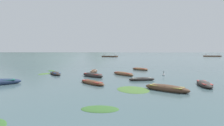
# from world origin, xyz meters

# --- Properties ---
(ground_plane) EXTENTS (6000.00, 6000.00, 0.00)m
(ground_plane) POSITION_xyz_m (0.00, 1500.00, 0.00)
(ground_plane) COLOR #476066
(mountain_1) EXTENTS (1389.14, 1389.14, 389.55)m
(mountain_1) POSITION_xyz_m (-854.92, 2099.92, 194.78)
(mountain_1) COLOR #4C5B56
(mountain_1) RESTS_ON ground
(mountain_2) EXTENTS (741.59, 741.59, 192.96)m
(mountain_2) POSITION_xyz_m (-125.13, 2421.37, 96.48)
(mountain_2) COLOR #56665B
(mountain_2) RESTS_ON ground
(rowboat_0) EXTENTS (1.97, 3.85, 0.59)m
(rowboat_0) POSITION_xyz_m (10.50, 13.21, 0.18)
(rowboat_0) COLOR #2D2826
(rowboat_0) RESTS_ON ground
(rowboat_1) EXTENTS (2.94, 3.87, 0.56)m
(rowboat_1) POSITION_xyz_m (-7.07, 22.48, 0.17)
(rowboat_1) COLOR #2D2826
(rowboat_1) RESTS_ON ground
(rowboat_2) EXTENTS (3.22, 3.67, 0.56)m
(rowboat_2) POSITION_xyz_m (6.89, 28.79, 0.17)
(rowboat_2) COLOR brown
(rowboat_2) RESTS_ON ground
(rowboat_3) EXTENTS (3.61, 3.70, 0.69)m
(rowboat_3) POSITION_xyz_m (-1.28, 20.11, 0.21)
(rowboat_3) COLOR #2D2826
(rowboat_3) RESTS_ON ground
(rowboat_4) EXTENTS (3.27, 3.59, 0.49)m
(rowboat_4) POSITION_xyz_m (-0.87, 14.58, 0.15)
(rowboat_4) COLOR brown
(rowboat_4) RESTS_ON ground
(rowboat_5) EXTENTS (3.91, 3.60, 0.66)m
(rowboat_5) POSITION_xyz_m (5.97, 11.17, 0.21)
(rowboat_5) COLOR #4C3323
(rowboat_5) RESTS_ON ground
(rowboat_6) EXTENTS (1.24, 3.66, 0.52)m
(rowboat_6) POSITION_xyz_m (-1.55, 25.59, 0.16)
(rowboat_6) COLOR #4C3323
(rowboat_6) RESTS_ON ground
(rowboat_8) EXTENTS (3.24, 1.17, 0.49)m
(rowboat_8) POSITION_xyz_m (4.85, 16.69, 0.15)
(rowboat_8) COLOR #2D2826
(rowboat_8) RESTS_ON ground
(rowboat_9) EXTENTS (3.35, 4.08, 0.59)m
(rowboat_9) POSITION_xyz_m (3.07, 21.75, 0.18)
(rowboat_9) COLOR brown
(rowboat_9) RESTS_ON ground
(ferry_0) EXTENTS (10.76, 6.75, 2.54)m
(ferry_0) POSITION_xyz_m (2.40, 112.64, 0.45)
(ferry_0) COLOR #4C3323
(ferry_0) RESTS_ON ground
(ferry_1) EXTENTS (11.33, 6.46, 2.54)m
(ferry_1) POSITION_xyz_m (73.82, 117.60, 0.45)
(ferry_1) COLOR brown
(ferry_1) RESTS_ON ground
(mooring_buoy) EXTENTS (0.39, 0.39, 0.80)m
(mooring_buoy) POSITION_xyz_m (8.87, 21.01, 0.09)
(mooring_buoy) COLOR silver
(mooring_buoy) RESTS_ON ground
(weed_patch_0) EXTENTS (2.15, 2.88, 0.14)m
(weed_patch_0) POSITION_xyz_m (-9.24, 27.60, 0.00)
(weed_patch_0) COLOR #38662D
(weed_patch_0) RESTS_ON ground
(weed_patch_2) EXTENTS (2.25, 2.75, 0.14)m
(weed_patch_2) POSITION_xyz_m (-9.00, 23.39, 0.00)
(weed_patch_2) COLOR #477033
(weed_patch_2) RESTS_ON ground
(weed_patch_4) EXTENTS (3.82, 4.11, 0.14)m
(weed_patch_4) POSITION_xyz_m (3.06, 11.61, 0.00)
(weed_patch_4) COLOR #477033
(weed_patch_4) RESTS_ON ground
(weed_patch_5) EXTENTS (2.44, 1.65, 0.14)m
(weed_patch_5) POSITION_xyz_m (0.29, 6.24, 0.00)
(weed_patch_5) COLOR #38662D
(weed_patch_5) RESTS_ON ground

